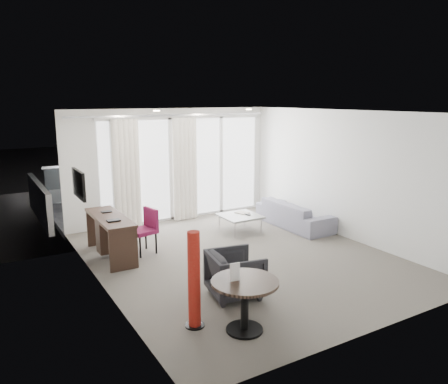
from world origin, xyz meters
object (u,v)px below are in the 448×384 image
desk_chair (143,232)px  rattan_chair_b (220,188)px  tub_armchair (235,274)px  red_lamp (194,280)px  rattan_chair_a (200,190)px  desk (111,237)px  coffee_table (240,223)px  sofa (294,214)px  round_table (245,306)px

desk_chair → rattan_chair_b: bearing=28.8°
tub_armchair → rattan_chair_b: 5.98m
red_lamp → rattan_chair_a: 6.36m
rattan_chair_b → desk: bearing=-138.3°
tub_armchair → desk_chair: bearing=22.4°
desk_chair → rattan_chair_b: 4.42m
red_lamp → rattan_chair_b: (3.69, 5.78, -0.25)m
coffee_table → rattan_chair_a: size_ratio=0.94×
sofa → rattan_chair_b: bearing=4.2°
round_table → coffee_table: bearing=58.4°
desk → sofa: 4.11m
desk → coffee_table: size_ratio=2.01×
round_table → red_lamp: bearing=139.7°
sofa → rattan_chair_b: (-0.22, 2.96, 0.09)m
desk → red_lamp: size_ratio=1.29×
desk_chair → rattan_chair_b: desk_chair is taller
desk → desk_chair: desk_chair is taller
tub_armchair → sofa: size_ratio=0.38×
red_lamp → tub_armchair: red_lamp is taller
coffee_table → rattan_chair_b: bearing=68.8°
red_lamp → tub_armchair: 1.06m
red_lamp → rattan_chair_b: bearing=57.4°
desk → rattan_chair_b: 4.78m
sofa → rattan_chair_b: size_ratio=2.59×
sofa → rattan_chair_a: 2.96m
desk → red_lamp: bearing=-86.3°
round_table → tub_armchair: tub_armchair is taller
coffee_table → desk: bearing=-177.7°
coffee_table → rattan_chair_a: bearing=82.7°
red_lamp → coffee_table: red_lamp is taller
desk_chair → tub_armchair: desk_chair is taller
desk_chair → rattan_chair_a: size_ratio=0.99×
tub_armchair → coffee_table: tub_armchair is taller
desk_chair → sofa: 3.54m
desk_chair → sofa: size_ratio=0.43×
sofa → tub_armchair: bearing=127.8°
round_table → desk_chair: bearing=92.0°
desk_chair → round_table: 3.27m
desk → rattan_chair_a: 4.12m
round_table → rattan_chair_b: rattan_chair_b is taller
desk_chair → rattan_chair_b: size_ratio=1.12×
rattan_chair_a → red_lamp: bearing=-135.3°
rattan_chair_a → rattan_chair_b: size_ratio=1.13×
tub_armchair → rattan_chair_a: rattan_chair_a is taller
rattan_chair_a → rattan_chair_b: bearing=-5.2°
round_table → sofa: size_ratio=0.43×
desk_chair → sofa: bearing=-13.3°
desk → red_lamp: red_lamp is taller
desk_chair → tub_armchair: bearing=-89.9°
desk_chair → red_lamp: (-0.37, -2.86, 0.21)m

